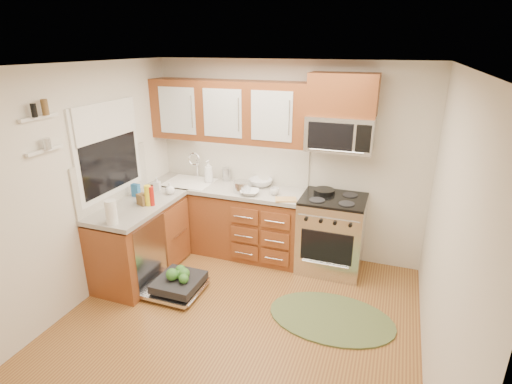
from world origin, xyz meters
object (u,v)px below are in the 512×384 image
at_px(range, 331,234).
at_px(paper_towel_roll, 111,212).
at_px(upper_cabinets, 228,111).
at_px(skillet, 324,191).
at_px(bowl_a, 250,192).
at_px(rug, 331,318).
at_px(bowl_b, 261,182).
at_px(dishwasher, 176,285).
at_px(microwave, 340,133).
at_px(cup, 275,191).
at_px(sink, 190,191).
at_px(stock_pot, 242,187).
at_px(cutting_board, 286,200).

distance_m(range, paper_towel_roll, 2.56).
xyz_separation_m(upper_cabinets, skillet, (1.27, -0.02, -0.90)).
bearing_deg(bowl_a, rug, -34.29).
bearing_deg(bowl_b, dishwasher, -113.27).
bearing_deg(microwave, cup, -164.29).
relative_size(rug, bowl_b, 4.22).
xyz_separation_m(dishwasher, paper_towel_roll, (-0.49, -0.32, 0.95)).
distance_m(sink, skillet, 1.80).
height_order(sink, bowl_b, bowl_b).
bearing_deg(bowl_b, sink, -169.26).
bearing_deg(sink, skillet, 4.19).
height_order(dishwasher, stock_pot, stock_pot).
relative_size(upper_cabinets, bowl_b, 6.69).
relative_size(microwave, skillet, 2.94).
distance_m(bowl_b, cup, 0.37).
height_order(upper_cabinets, dishwasher, upper_cabinets).
bearing_deg(bowl_b, cup, -42.92).
height_order(microwave, bowl_a, microwave).
xyz_separation_m(cutting_board, cup, (-0.18, 0.13, 0.04)).
bearing_deg(cup, paper_towel_roll, -133.95).
xyz_separation_m(sink, rug, (2.13, -0.99, -0.79)).
distance_m(sink, cup, 1.23).
relative_size(paper_towel_roll, bowl_a, 1.09).
bearing_deg(dishwasher, stock_pot, 68.08).
distance_m(upper_cabinets, cup, 1.16).
relative_size(dishwasher, paper_towel_roll, 2.74).
bearing_deg(range, sink, -179.70).
relative_size(range, cup, 8.39).
bearing_deg(stock_pot, microwave, 11.67).
distance_m(range, bowl_b, 1.11).
distance_m(dishwasher, bowl_b, 1.66).
xyz_separation_m(range, skillet, (-0.14, 0.12, 0.50)).
height_order(range, bowl_b, bowl_b).
relative_size(upper_cabinets, stock_pot, 9.18).
bearing_deg(rug, paper_towel_roll, -168.63).
distance_m(rug, paper_towel_roll, 2.51).
distance_m(microwave, stock_pot, 1.35).
distance_m(microwave, skillet, 0.74).
xyz_separation_m(sink, cup, (1.22, -0.07, 0.17)).
relative_size(upper_cabinets, bowl_a, 8.72).
bearing_deg(dishwasher, bowl_b, 66.73).
bearing_deg(paper_towel_roll, skillet, 39.69).
relative_size(range, stock_pot, 4.25).
bearing_deg(microwave, dishwasher, -140.93).
bearing_deg(upper_cabinets, rug, -35.49).
distance_m(upper_cabinets, microwave, 1.42).
bearing_deg(range, cup, -173.57).
bearing_deg(skillet, paper_towel_roll, -140.31).
relative_size(microwave, stock_pot, 3.40).
bearing_deg(cutting_board, sink, 171.86).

